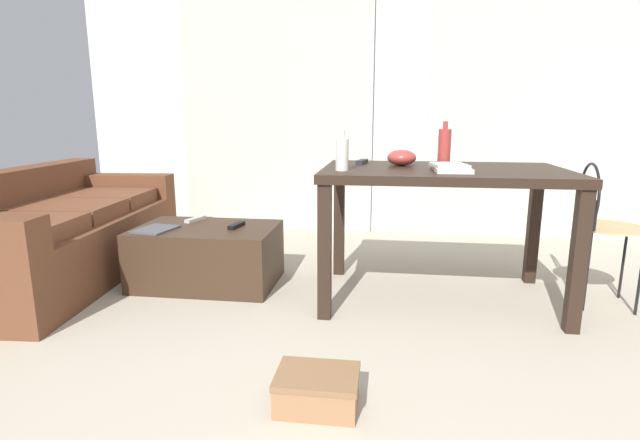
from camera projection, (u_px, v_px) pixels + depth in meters
name	position (u px, v px, depth m)	size (l,w,h in m)	color
ground_plane	(401.00, 314.00, 2.73)	(7.95, 7.95, 0.00)	#B2A893
wall_back	(401.00, 97.00, 4.45)	(6.03, 0.10, 2.51)	silver
curtains	(400.00, 117.00, 4.41)	(4.12, 0.03, 2.17)	beige
couch	(56.00, 234.00, 3.31)	(1.04, 2.03, 0.73)	brown
coffee_table	(208.00, 255.00, 3.19)	(0.90, 0.60, 0.38)	#382619
craft_table	(442.00, 186.00, 2.82)	(1.38, 0.88, 0.79)	black
wire_chair	(600.00, 216.00, 2.78)	(0.38, 0.39, 0.83)	tan
bottle_near	(444.00, 147.00, 2.84)	(0.07, 0.07, 0.26)	#99332D
bottle_far	(342.00, 154.00, 2.65)	(0.07, 0.07, 0.22)	beige
bowl	(402.00, 158.00, 2.93)	(0.17, 0.17, 0.10)	#9E3833
book_stack	(451.00, 168.00, 2.64)	(0.21, 0.29, 0.04)	silver
tv_remote_on_table	(362.00, 162.00, 3.05)	(0.04, 0.16, 0.03)	#232326
tv_remote_primary	(236.00, 225.00, 3.14)	(0.04, 0.16, 0.03)	black
tv_remote_secondary	(196.00, 219.00, 3.34)	(0.04, 0.19, 0.02)	#B7B7B2
magazine	(156.00, 229.00, 3.06)	(0.20, 0.25, 0.01)	#4C4C51
shoebox	(317.00, 390.00, 1.85)	(0.31, 0.24, 0.14)	#996B47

